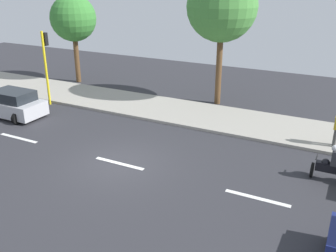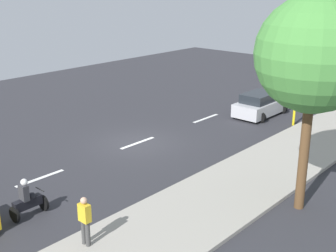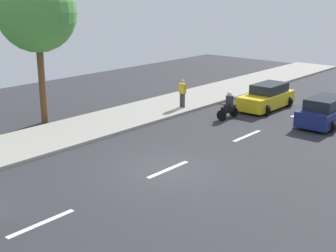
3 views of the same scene
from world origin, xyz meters
name	(u,v)px [view 3 (image 3 of 3)]	position (x,y,z in m)	size (l,w,h in m)	color
ground_plane	(168,171)	(0.00, 0.00, -0.05)	(40.00, 60.00, 0.10)	#2D2D33
sidewalk	(62,134)	(7.00, 0.00, 0.07)	(4.00, 60.00, 0.15)	#9E998E
lane_stripe_far_north	(301,113)	(0.00, -12.00, 0.01)	(0.20, 2.40, 0.01)	white
lane_stripe_north	(247,136)	(0.00, -6.00, 0.01)	(0.20, 2.40, 0.01)	white
lane_stripe_mid	(168,169)	(0.00, 0.00, 0.01)	(0.20, 2.40, 0.01)	white
lane_stripe_south	(42,223)	(0.00, 6.00, 0.01)	(0.20, 2.40, 0.01)	white
car_dark_blue	(327,111)	(-2.08, -10.66, 0.71)	(2.16, 4.47, 1.52)	navy
car_yellow_cab	(267,97)	(2.10, -11.60, 0.71)	(2.12, 4.22, 1.52)	yellow
motorcycle	(228,107)	(2.59, -8.14, 0.64)	(0.60, 1.30, 1.53)	black
pedestrian_near_signal	(182,93)	(5.83, -8.04, 1.06)	(0.40, 0.24, 1.69)	#3F3F3F
street_tree_south	(37,13)	(9.69, -0.88, 5.85)	(4.11, 4.11, 7.94)	brown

